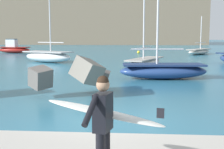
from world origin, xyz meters
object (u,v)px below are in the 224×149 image
boat_near_right (14,49)px  boat_mid_left (48,56)px  boat_near_left (163,70)px  boat_far_centre (199,51)px  surfer_with_board (103,120)px  boat_mid_centre (145,62)px  mooring_buoy_middle (138,52)px

boat_near_right → boat_mid_left: bearing=-57.8°
boat_near_left → boat_far_centre: size_ratio=1.03×
surfer_with_board → boat_near_right: bearing=114.0°
boat_mid_left → boat_mid_centre: 10.20m
boat_near_right → boat_mid_left: 18.57m
surfer_with_board → boat_far_centre: 39.77m
boat_near_right → boat_mid_left: size_ratio=0.65×
boat_far_centre → mooring_buoy_middle: boat_far_centre is taller
boat_near_left → boat_far_centre: (7.46, 24.81, -0.07)m
boat_mid_centre → boat_far_centre: (8.27, 17.51, 0.03)m
boat_near_left → boat_mid_left: boat_mid_left is taller
boat_mid_left → boat_mid_centre: boat_mid_left is taller
boat_far_centre → boat_mid_centre: bearing=-115.3°
boat_near_left → mooring_buoy_middle: 26.56m
boat_mid_centre → mooring_buoy_middle: 19.25m
surfer_with_board → mooring_buoy_middle: bearing=88.3°
boat_mid_left → boat_near_left: bearing=-46.3°
boat_mid_left → boat_far_centre: boat_mid_left is taller
boat_near_left → boat_mid_left: bearing=133.7°
boat_mid_centre → mooring_buoy_middle: boat_mid_centre is taller
surfer_with_board → boat_near_left: 13.95m
boat_near_left → boat_mid_left: (-10.37, 10.86, 0.09)m
boat_near_left → boat_near_right: (-20.27, 26.57, 0.17)m
boat_far_centre → boat_mid_left: bearing=-142.0°
boat_near_right → boat_mid_centre: (19.45, -19.28, -0.27)m
surfer_with_board → boat_near_right: (-17.96, 40.30, -0.59)m
boat_far_centre → mooring_buoy_middle: (-8.55, 1.73, -0.23)m
boat_near_right → boat_mid_left: (9.89, -15.71, -0.08)m
surfer_with_board → mooring_buoy_middle: surfer_with_board is taller
surfer_with_board → boat_mid_centre: bearing=86.0°
boat_mid_left → boat_mid_centre: size_ratio=1.26×
boat_mid_centre → boat_far_centre: 19.37m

